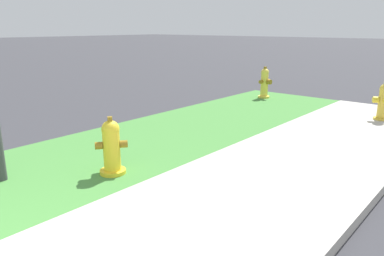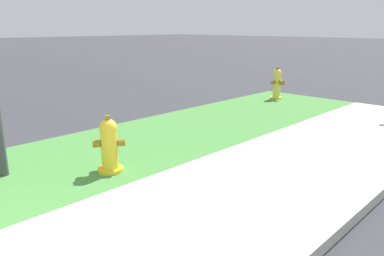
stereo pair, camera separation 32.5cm
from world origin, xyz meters
The scene contains 2 objects.
fire_hydrant_at_driveway centered at (2.52, 1.51, 0.34)m, with size 0.36×0.36×0.72m.
fire_hydrant_across_street centered at (8.15, 2.64, 0.38)m, with size 0.37×0.34×0.78m.
Camera 2 is at (0.10, -2.24, 1.74)m, focal length 35.00 mm.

